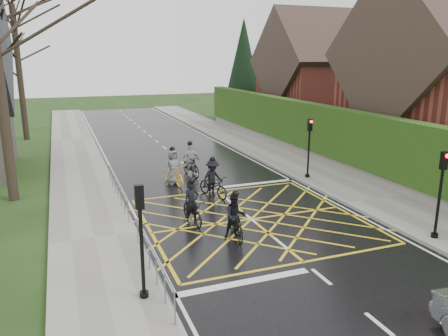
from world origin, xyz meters
TOP-DOWN VIEW (x-y plane):
  - ground at (0.00, 0.00)m, footprint 120.00×120.00m
  - road at (0.00, 0.00)m, footprint 9.00×80.00m
  - sidewalk_right at (6.00, 0.00)m, footprint 3.00×80.00m
  - sidewalk_left at (-6.00, 0.00)m, footprint 3.00×80.00m
  - stone_wall at (7.75, 6.00)m, footprint 0.50×38.00m
  - hedge at (7.75, 6.00)m, footprint 0.90×38.00m
  - house_far at (14.75, 18.00)m, footprint 9.80×8.80m
  - conifer at (10.75, 26.00)m, footprint 4.60×4.60m
  - tree_far at (-9.30, 22.00)m, footprint 8.40×8.40m
  - railing_south at (-4.65, -3.50)m, footprint 0.05×5.04m
  - railing_north at (-4.65, 4.00)m, footprint 0.05×6.04m
  - traffic_light_ne at (5.10, 4.20)m, footprint 0.24×0.31m
  - traffic_light_se at (5.10, -4.20)m, footprint 0.24×0.31m
  - traffic_light_sw at (-5.10, -4.50)m, footprint 0.24×0.31m
  - cyclist_rear at (-2.28, 0.51)m, footprint 0.80×1.88m
  - cyclist_back at (-1.27, -1.47)m, footprint 0.85×1.80m
  - cyclist_mid at (-0.45, 3.32)m, footprint 1.29×2.04m
  - cyclist_front at (-0.40, 7.07)m, footprint 1.09×1.98m
  - cyclist_lead at (-1.66, 5.90)m, footprint 1.13×2.10m

SIDE VIEW (x-z plane):
  - ground at x=0.00m, z-range 0.00..0.00m
  - road at x=0.00m, z-range 0.00..0.01m
  - sidewalk_right at x=6.00m, z-range 0.00..0.15m
  - sidewalk_left at x=-6.00m, z-range 0.00..0.15m
  - stone_wall at x=7.75m, z-range 0.00..0.70m
  - cyclist_rear at x=-2.28m, z-range -0.31..1.46m
  - cyclist_back at x=-1.27m, z-range -0.21..1.54m
  - cyclist_lead at x=-1.66m, z-range -0.30..1.64m
  - cyclist_mid at x=-0.45m, z-range -0.25..1.62m
  - cyclist_front at x=-0.40m, z-range -0.25..1.67m
  - railing_south at x=-4.65m, z-range 0.27..1.29m
  - railing_north at x=-4.65m, z-range 0.27..1.30m
  - traffic_light_ne at x=5.10m, z-range 0.06..3.27m
  - traffic_light_se at x=5.10m, z-range 0.06..3.27m
  - traffic_light_sw at x=-5.10m, z-range 0.06..3.27m
  - hedge at x=7.75m, z-range 0.70..3.50m
  - house_far at x=14.75m, z-range -0.79..9.51m
  - conifer at x=10.75m, z-range -0.01..9.99m
  - tree_far at x=-9.30m, z-range 1.99..12.39m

